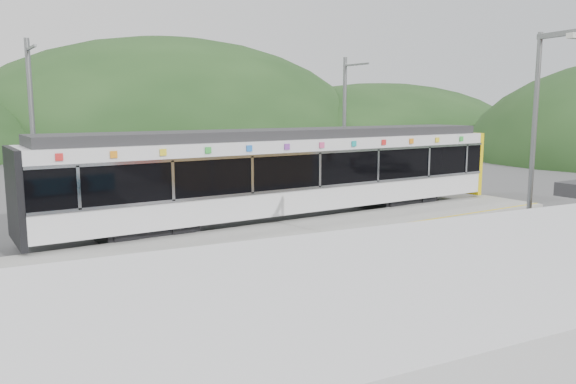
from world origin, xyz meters
TOP-DOWN VIEW (x-y plane):
  - ground at (0.00, 0.00)m, footprint 120.00×120.00m
  - hills at (6.19, 5.29)m, footprint 146.00×149.00m
  - platform at (0.00, 3.30)m, footprint 26.00×3.20m
  - yellow_line at (0.00, 2.00)m, footprint 26.00×0.10m
  - train at (2.09, 6.00)m, footprint 20.44×3.01m
  - catenary_mast_west at (-7.00, 8.56)m, footprint 0.18×1.80m
  - catenary_mast_east at (7.00, 8.56)m, footprint 0.18×1.80m
  - lamp_post at (2.33, -4.84)m, footprint 0.37×1.14m

SIDE VIEW (x-z plane):
  - ground at x=0.00m, z-range 0.00..0.00m
  - hills at x=6.19m, z-range -13.00..13.00m
  - platform at x=0.00m, z-range 0.00..0.30m
  - yellow_line at x=0.00m, z-range 0.30..0.31m
  - train at x=2.09m, z-range 0.19..3.93m
  - catenary_mast_west at x=-7.00m, z-range 0.15..7.15m
  - catenary_mast_east at x=7.00m, z-range 0.15..7.15m
  - lamp_post at x=2.33m, z-range 0.61..7.02m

